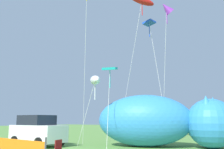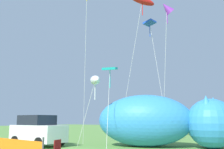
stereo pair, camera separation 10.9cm
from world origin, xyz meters
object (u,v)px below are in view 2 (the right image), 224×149
(kite_red_lizard, at_px, (142,1))
(kite_teal_diamond, at_px, (110,70))
(parked_car, at_px, (38,131))
(kite_purple_delta, at_px, (167,9))
(kite_blue_box, at_px, (150,25))
(kite_white_ghost, at_px, (95,80))
(inflatable_cat, at_px, (161,122))

(kite_red_lizard, xyz_separation_m, kite_teal_diamond, (-0.38, -3.85, -6.37))
(parked_car, distance_m, kite_purple_delta, 13.21)
(kite_blue_box, height_order, kite_teal_diamond, kite_blue_box)
(kite_blue_box, bearing_deg, kite_white_ghost, -97.01)
(kite_blue_box, height_order, kite_purple_delta, kite_purple_delta)
(inflatable_cat, bearing_deg, kite_purple_delta, 74.57)
(kite_white_ghost, bearing_deg, kite_blue_box, 82.99)
(parked_car, relative_size, kite_teal_diamond, 0.75)
(parked_car, bearing_deg, kite_purple_delta, 43.17)
(kite_teal_diamond, bearing_deg, parked_car, -150.90)
(kite_blue_box, height_order, kite_red_lizard, kite_red_lizard)
(inflatable_cat, bearing_deg, kite_red_lizard, 118.49)
(kite_white_ghost, bearing_deg, inflatable_cat, 38.20)
(kite_purple_delta, height_order, kite_white_ghost, kite_purple_delta)
(kite_blue_box, height_order, kite_white_ghost, kite_blue_box)
(inflatable_cat, height_order, kite_red_lizard, kite_red_lizard)
(inflatable_cat, height_order, kite_purple_delta, kite_purple_delta)
(kite_red_lizard, xyz_separation_m, kite_purple_delta, (1.94, 0.45, -1.06))
(parked_car, xyz_separation_m, inflatable_cat, (6.84, 4.40, 0.55))
(kite_white_ghost, bearing_deg, kite_teal_diamond, 38.05)
(kite_white_ghost, bearing_deg, parked_car, -153.14)
(parked_car, xyz_separation_m, kite_white_ghost, (3.48, 1.76, 3.30))
(kite_purple_delta, bearing_deg, kite_blue_box, 147.35)
(kite_purple_delta, distance_m, kite_teal_diamond, 7.22)
(kite_purple_delta, relative_size, kite_white_ghost, 2.28)
(kite_purple_delta, xyz_separation_m, kite_white_ghost, (-3.10, -4.91, -6.02))
(kite_white_ghost, bearing_deg, kite_red_lizard, 75.49)
(kite_red_lizard, bearing_deg, kite_blue_box, 100.80)
(inflatable_cat, relative_size, kite_teal_diamond, 1.67)
(parked_car, xyz_separation_m, kite_purple_delta, (6.57, 6.67, 9.33))
(kite_blue_box, bearing_deg, kite_purple_delta, -32.65)
(parked_car, relative_size, kite_white_ghost, 0.82)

